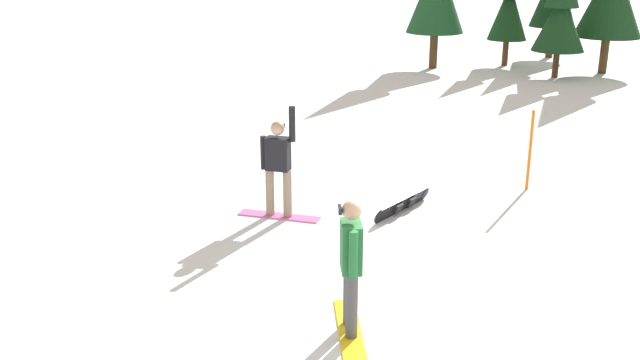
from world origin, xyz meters
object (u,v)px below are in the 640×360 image
snowboarder_foreground (351,264)px  trail_marker_pole (530,150)px  loose_snowboard_near_right (403,205)px  snowboarder_midground (278,165)px  pine_tree_short (561,10)px  pine_tree_tall (509,1)px

snowboarder_foreground → trail_marker_pole: size_ratio=1.10×
loose_snowboard_near_right → snowboarder_midground: bearing=-163.9°
snowboarder_midground → pine_tree_short: 16.10m
loose_snowboard_near_right → pine_tree_short: pine_tree_short is taller
trail_marker_pole → pine_tree_short: pine_tree_short is taller
loose_snowboard_near_right → trail_marker_pole: bearing=35.6°
snowboarder_foreground → loose_snowboard_near_right: 4.38m
snowboarder_foreground → snowboarder_midground: bearing=115.3°
snowboarder_foreground → snowboarder_midground: (-1.74, 3.69, 0.03)m
trail_marker_pole → loose_snowboard_near_right: bearing=-144.4°
loose_snowboard_near_right → trail_marker_pole: size_ratio=1.01×
snowboarder_midground → loose_snowboard_near_right: size_ratio=1.25×
snowboarder_foreground → pine_tree_short: pine_tree_short is taller
pine_tree_short → trail_marker_pole: bearing=-99.3°
snowboarder_foreground → snowboarder_midground: 4.08m
snowboarder_foreground → loose_snowboard_near_right: (0.37, 4.30, -0.77)m
loose_snowboard_near_right → trail_marker_pole: 2.88m
snowboarder_midground → trail_marker_pole: 4.94m
snowboarder_foreground → pine_tree_short: size_ratio=0.41×
snowboarder_foreground → trail_marker_pole: 6.50m
pine_tree_short → pine_tree_tall: 2.76m
snowboarder_foreground → pine_tree_short: bearing=75.7°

